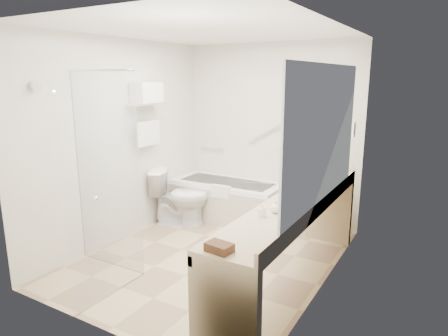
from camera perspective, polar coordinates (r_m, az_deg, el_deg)
The scene contains 25 objects.
floor at distance 4.74m, azimuth -1.87°, elevation -12.59°, with size 3.20×3.20×0.00m, color tan.
ceiling at distance 4.30m, azimuth -2.13°, elevation 19.06°, with size 2.60×3.20×0.10m, color white.
wall_back at distance 5.75m, azimuth 6.57°, elevation 4.95°, with size 2.60×0.10×2.50m, color beige.
wall_front at distance 3.15m, azimuth -17.73°, elevation -2.27°, with size 2.60×0.10×2.50m, color beige.
wall_left at distance 5.15m, azimuth -14.35°, elevation 3.70°, with size 0.10×3.20×2.50m, color beige.
wall_right at distance 3.83m, azimuth 14.71°, elevation 0.58°, with size 0.10×3.20×2.50m, color beige.
bathtub at distance 5.87m, azimuth 0.41°, elevation -4.57°, with size 1.60×0.73×0.59m.
grab_bar_short at distance 6.20m, azimuth -1.72°, elevation 2.80°, with size 0.03×0.03×0.40m, color silver.
grab_bar_long at distance 5.73m, azimuth 5.95°, elevation 4.94°, with size 0.03×0.03×0.60m, color silver.
shower_enclosure at distance 4.08m, azimuth -16.54°, elevation -1.44°, with size 0.96×0.91×2.11m.
towel_shelf at distance 5.26m, azimuth -10.94°, elevation 9.58°, with size 0.24×0.55×0.81m.
vanity_counter at distance 3.94m, azimuth 9.71°, elevation -8.07°, with size 0.55×2.70×0.95m.
sink at distance 4.23m, azimuth 12.11°, elevation -4.12°, with size 0.40×0.52×0.14m, color white.
faucet at distance 4.16m, azimuth 14.08°, elevation -2.94°, with size 0.03×0.03×0.14m, color silver.
mirror at distance 3.64m, azimuth 14.18°, elevation 4.78°, with size 0.02×2.00×1.20m, color #AFB5BC.
hairdryer_unit at distance 4.81m, azimuth 17.70°, elevation 5.28°, with size 0.08×0.10×0.18m, color silver.
toilet at distance 5.64m, azimuth -6.32°, elevation -4.18°, with size 0.44×0.79×0.78m, color white.
amenity_basket at distance 2.83m, azimuth -0.68°, elevation -11.27°, with size 0.19×0.12×0.06m, color #3F2616.
soap_bottle_a at distance 3.51m, azimuth 5.42°, elevation -6.51°, with size 0.05×0.12×0.05m, color silver.
soap_bottle_b at distance 3.61m, azimuth 7.40°, elevation -5.67°, with size 0.09×0.12×0.09m, color silver.
water_bottle_left at distance 4.59m, azimuth 11.96°, elevation -1.31°, with size 0.06×0.06×0.19m.
water_bottle_mid at distance 4.62m, azimuth 11.97°, elevation -1.10°, with size 0.06×0.06×0.20m.
water_bottle_right at distance 5.02m, azimuth 14.23°, elevation -0.10°, with size 0.06×0.06×0.21m.
drinking_glass_near at distance 4.80m, azimuth 14.11°, elevation -1.24°, with size 0.07×0.07×0.09m, color silver.
drinking_glass_far at distance 4.17m, azimuth 10.77°, elevation -3.27°, with size 0.07×0.07×0.09m, color silver.
Camera 1 is at (2.28, -3.61, 2.04)m, focal length 32.00 mm.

